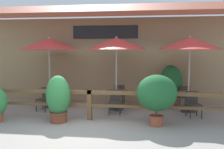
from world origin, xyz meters
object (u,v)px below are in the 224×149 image
chair_far_wallside (183,95)px  chair_middle_wallside (119,94)px  dining_table_middle (116,95)px  dining_table_near (50,92)px  potted_plant_tall_tropical (58,98)px  chair_middle_streetside (115,101)px  dining_table_far (188,96)px  patio_umbrella_far (190,43)px  potted_plant_corner_fern (157,94)px  potted_plant_broad_leaf (171,84)px  patio_umbrella_near (49,44)px  patio_umbrella_middle (116,44)px  chair_near_streetside (45,98)px  chair_near_wallside (57,92)px  chair_far_streetside (193,103)px

chair_far_wallside → chair_middle_wallside: bearing=-13.2°
dining_table_middle → dining_table_near: bearing=175.4°
potted_plant_tall_tropical → dining_table_middle: bearing=49.5°
chair_middle_streetside → dining_table_far: size_ratio=0.89×
patio_umbrella_far → potted_plant_corner_fern: (-1.23, -1.87, -1.52)m
potted_plant_broad_leaf → patio_umbrella_near: bearing=-170.6°
potted_plant_corner_fern → chair_far_wallside: bearing=65.7°
patio_umbrella_near → patio_umbrella_middle: (2.67, -0.21, 0.00)m
dining_table_near → potted_plant_broad_leaf: 4.85m
chair_middle_wallside → dining_table_far: size_ratio=0.89×
patio_umbrella_far → chair_far_wallside: bearing=94.8°
patio_umbrella_near → potted_plant_tall_tropical: patio_umbrella_near is taller
dining_table_middle → potted_plant_corner_fern: (1.40, -1.86, 0.38)m
chair_near_streetside → potted_plant_broad_leaf: (4.71, 1.50, 0.39)m
chair_near_wallside → patio_umbrella_middle: bearing=168.5°
chair_near_wallside → chair_far_wallside: size_ratio=1.00×
dining_table_middle → chair_near_wallside: bearing=160.8°
dining_table_near → chair_near_streetside: (0.07, -0.71, -0.09)m
chair_middle_wallside → potted_plant_corner_fern: 2.92m
patio_umbrella_far → chair_far_wallside: size_ratio=3.20×
chair_far_wallside → potted_plant_tall_tropical: size_ratio=0.59×
chair_near_wallside → potted_plant_corner_fern: potted_plant_corner_fern is taller
chair_middle_wallside → dining_table_far: bearing=151.9°
dining_table_near → patio_umbrella_far: 5.64m
patio_umbrella_far → chair_far_streetside: patio_umbrella_far is taller
chair_middle_wallside → chair_far_streetside: 2.98m
chair_middle_wallside → dining_table_far: (2.59, -0.67, 0.09)m
patio_umbrella_near → chair_near_streetside: bearing=-84.5°
chair_far_wallside → potted_plant_broad_leaf: 0.66m
dining_table_middle → dining_table_far: bearing=0.2°
patio_umbrella_near → patio_umbrella_far: size_ratio=1.00×
dining_table_near → potted_plant_corner_fern: (4.07, -2.07, 0.38)m
chair_far_wallside → potted_plant_tall_tropical: bearing=17.7°
patio_umbrella_far → potted_plant_broad_leaf: size_ratio=1.68×
chair_near_streetside → chair_middle_streetside: size_ratio=1.00×
potted_plant_corner_fern → potted_plant_broad_leaf: bearing=76.1°
potted_plant_tall_tropical → chair_near_wallside: bearing=110.8°
potted_plant_corner_fern → chair_middle_wallside: bearing=118.2°
potted_plant_corner_fern → chair_far_streetside: bearing=42.2°
chair_near_wallside → dining_table_far: (5.29, -0.92, 0.09)m
patio_umbrella_middle → patio_umbrella_near: bearing=175.4°
potted_plant_tall_tropical → chair_middle_streetside: bearing=36.0°
chair_middle_streetside → potted_plant_broad_leaf: (2.07, 1.69, 0.39)m
chair_middle_wallside → potted_plant_tall_tropical: potted_plant_tall_tropical is taller
dining_table_middle → chair_middle_streetside: 0.69m
potted_plant_corner_fern → dining_table_middle: bearing=127.0°
chair_middle_streetside → chair_near_wallside: bearing=149.3°
patio_umbrella_near → potted_plant_tall_tropical: size_ratio=1.88×
patio_umbrella_near → dining_table_middle: 3.29m
patio_umbrella_near → dining_table_near: (0.00, 0.00, -1.91)m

